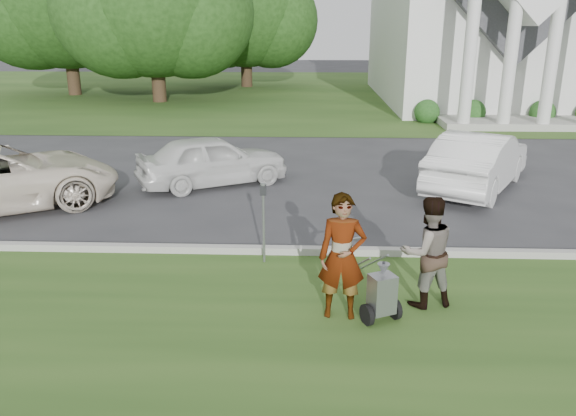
# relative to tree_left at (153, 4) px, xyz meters

# --- Properties ---
(ground) EXTENTS (120.00, 120.00, 0.00)m
(ground) POSITION_rel_tree_left_xyz_m (8.01, -21.99, -5.11)
(ground) COLOR #333335
(ground) RESTS_ON ground
(grass_strip) EXTENTS (80.00, 7.00, 0.01)m
(grass_strip) POSITION_rel_tree_left_xyz_m (8.01, -24.99, -5.11)
(grass_strip) COLOR #284818
(grass_strip) RESTS_ON ground
(church_lawn) EXTENTS (80.00, 30.00, 0.01)m
(church_lawn) POSITION_rel_tree_left_xyz_m (8.01, 5.01, -5.11)
(church_lawn) COLOR #284818
(church_lawn) RESTS_ON ground
(curb) EXTENTS (80.00, 0.18, 0.15)m
(curb) POSITION_rel_tree_left_xyz_m (8.01, -21.44, -5.04)
(curb) COLOR #9E9E93
(curb) RESTS_ON ground
(tree_left) EXTENTS (10.63, 8.40, 9.71)m
(tree_left) POSITION_rel_tree_left_xyz_m (0.00, 0.00, 0.00)
(tree_left) COLOR #332316
(tree_left) RESTS_ON ground
(tree_back) EXTENTS (9.61, 7.60, 8.89)m
(tree_back) POSITION_rel_tree_left_xyz_m (4.00, 8.00, -0.38)
(tree_back) COLOR #332316
(tree_back) RESTS_ON ground
(striping_cart) EXTENTS (0.85, 1.15, 1.00)m
(striping_cart) POSITION_rel_tree_left_xyz_m (9.42, -23.89, -4.68)
(striping_cart) COLOR black
(striping_cart) RESTS_ON ground
(person_left) EXTENTS (0.71, 0.49, 1.88)m
(person_left) POSITION_rel_tree_left_xyz_m (8.84, -23.75, -4.17)
(person_left) COLOR #999999
(person_left) RESTS_ON ground
(person_right) EXTENTS (0.99, 0.85, 1.74)m
(person_right) POSITION_rel_tree_left_xyz_m (10.14, -23.35, -4.24)
(person_right) COLOR #999999
(person_right) RESTS_ON ground
(parking_meter_near) EXTENTS (0.11, 0.10, 1.50)m
(parking_meter_near) POSITION_rel_tree_left_xyz_m (7.55, -21.83, -4.17)
(parking_meter_near) COLOR gray
(parking_meter_near) RESTS_ON ground
(car_b) EXTENTS (4.27, 3.29, 1.36)m
(car_b) POSITION_rel_tree_left_xyz_m (5.77, -16.69, -4.43)
(car_b) COLOR silver
(car_b) RESTS_ON ground
(car_d) EXTENTS (3.71, 4.78, 1.52)m
(car_d) POSITION_rel_tree_left_xyz_m (12.74, -16.82, -4.35)
(car_d) COLOR white
(car_d) RESTS_ON ground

